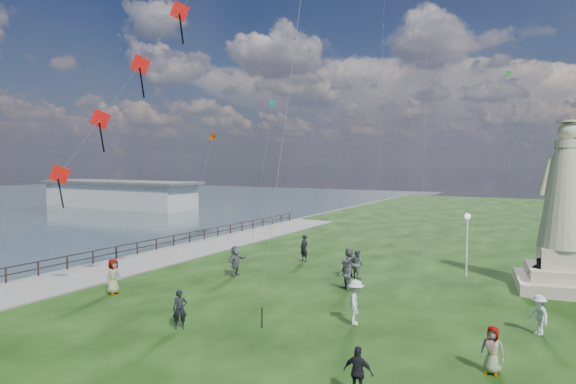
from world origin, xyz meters
The scene contains 18 objects.
waterfront centered at (-15.24, 8.99, -0.06)m, with size 200.00×200.00×1.51m.
pier_pavilion centered at (-52.00, 42.00, 1.84)m, with size 30.00×8.00×4.40m.
statue centered at (11.77, 16.17, 3.52)m, with size 5.19×5.19×9.31m.
lamppost centered at (6.67, 16.75, 2.85)m, with size 0.37×0.37×3.95m.
person_0 centered at (-2.50, 1.25, 0.84)m, with size 0.61×0.40×1.67m, color black.
person_1 centered at (1.28, 10.42, 0.85)m, with size 0.83×0.51×1.70m, color #595960.
person_2 centered at (3.81, 5.39, 0.97)m, with size 1.26×0.65×1.95m, color silver.
person_3 centered at (6.26, -0.77, 0.78)m, with size 0.92×0.47×1.57m, color black.
person_4 centered at (9.58, 2.99, 0.80)m, with size 0.78×0.48×1.60m, color #595960.
person_5 centered at (-5.97, 10.24, 0.95)m, with size 1.77×0.76×1.91m, color #595960.
person_6 centered at (-4.19, 16.13, 0.96)m, with size 0.70×0.46×1.93m, color black.
person_7 centered at (0.85, 13.37, 0.87)m, with size 0.85×0.52×1.74m, color #595960.
person_8 centered at (10.84, 7.85, 0.82)m, with size 1.06×0.55×1.64m, color silver.
person_9 centered at (10.62, 15.10, 0.95)m, with size 1.11×0.57×1.89m, color black.
person_10 centered at (-9.36, 3.70, 0.94)m, with size 0.92×0.57×1.89m, color #595960.
person_11 centered at (0.38, 13.24, 0.93)m, with size 1.72×0.74×1.86m, color #595960.
red_kite_train centered at (-6.86, 4.61, 13.02)m, with size 11.05×9.35×20.98m.
small_kites centered at (2.99, 22.66, 14.46)m, with size 31.08×18.33×26.90m.
Camera 1 is at (11.21, -14.04, 7.05)m, focal length 30.00 mm.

